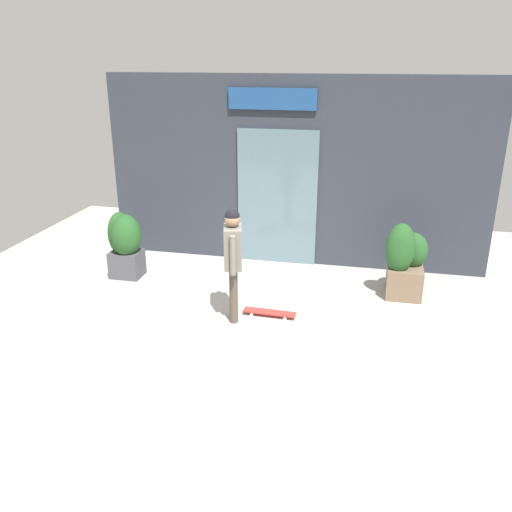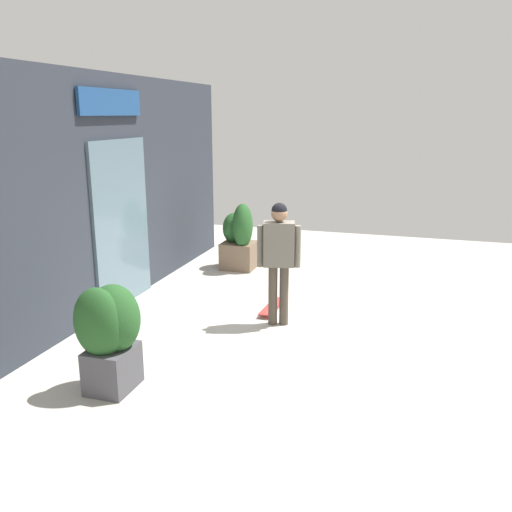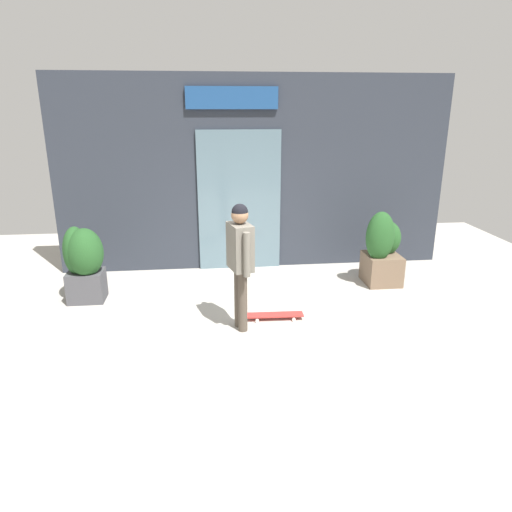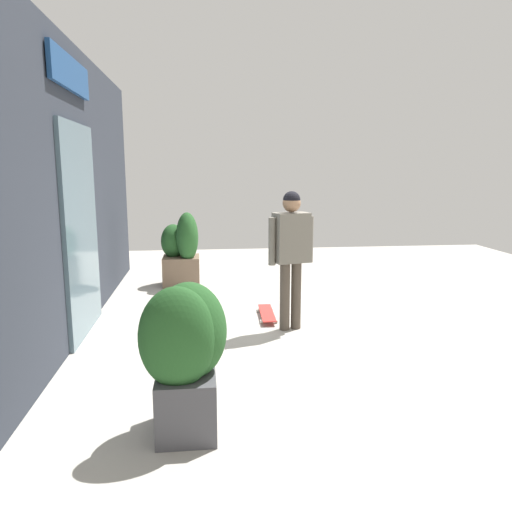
% 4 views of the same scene
% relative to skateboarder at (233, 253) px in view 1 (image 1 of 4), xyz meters
% --- Properties ---
extents(ground_plane, '(12.00, 12.00, 0.00)m').
position_rel_skateboarder_xyz_m(ground_plane, '(0.49, -0.41, -1.10)').
color(ground_plane, '#B2ADA3').
extents(building_facade, '(7.28, 0.31, 3.56)m').
position_rel_skateboarder_xyz_m(building_facade, '(0.48, 2.74, 0.67)').
color(building_facade, '#2D333D').
rests_on(building_facade, ground_plane).
extents(skateboarder, '(0.36, 0.60, 1.78)m').
position_rel_skateboarder_xyz_m(skateboarder, '(0.00, 0.00, 0.00)').
color(skateboarder, '#4C4238').
rests_on(skateboarder, ground_plane).
extents(skateboard, '(0.84, 0.25, 0.08)m').
position_rel_skateboarder_xyz_m(skateboard, '(0.52, 0.23, -1.04)').
color(skateboard, red).
rests_on(skateboard, ground_plane).
extents(planter_box_left, '(0.62, 0.66, 1.21)m').
position_rel_skateboarder_xyz_m(planter_box_left, '(-2.39, 1.26, -0.42)').
color(planter_box_left, '#47474C').
rests_on(planter_box_left, ground_plane).
extents(planter_box_right, '(0.71, 0.67, 1.32)m').
position_rel_skateboarder_xyz_m(planter_box_right, '(2.59, 1.49, -0.49)').
color(planter_box_right, brown).
rests_on(planter_box_right, ground_plane).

